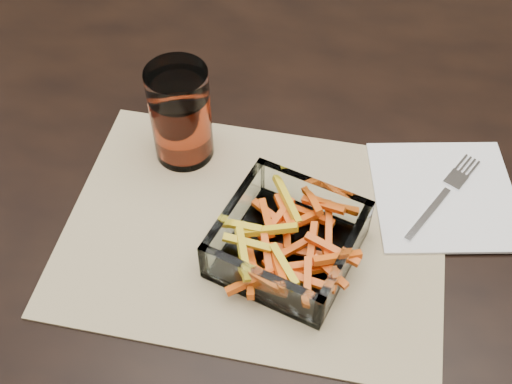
# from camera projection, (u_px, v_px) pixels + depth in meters

# --- Properties ---
(dining_table) EXTENTS (1.60, 0.90, 0.75)m
(dining_table) POSITION_uv_depth(u_px,v_px,m) (372.00, 224.00, 0.89)
(dining_table) COLOR black
(dining_table) RESTS_ON ground
(placemat) EXTENTS (0.45, 0.33, 0.00)m
(placemat) POSITION_uv_depth(u_px,v_px,m) (254.00, 231.00, 0.77)
(placemat) COLOR tan
(placemat) RESTS_ON dining_table
(glass_bowl) EXTENTS (0.18, 0.18, 0.06)m
(glass_bowl) POSITION_uv_depth(u_px,v_px,m) (288.00, 242.00, 0.73)
(glass_bowl) COLOR white
(glass_bowl) RESTS_ON placemat
(tumbler) EXTENTS (0.08, 0.08, 0.13)m
(tumbler) POSITION_uv_depth(u_px,v_px,m) (181.00, 117.00, 0.80)
(tumbler) COLOR white
(tumbler) RESTS_ON placemat
(napkin) EXTENTS (0.21, 0.21, 0.00)m
(napkin) POSITION_uv_depth(u_px,v_px,m) (444.00, 195.00, 0.80)
(napkin) COLOR white
(napkin) RESTS_ON placemat
(fork) EXTENTS (0.09, 0.15, 0.00)m
(fork) POSITION_uv_depth(u_px,v_px,m) (444.00, 194.00, 0.80)
(fork) COLOR silver
(fork) RESTS_ON napkin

